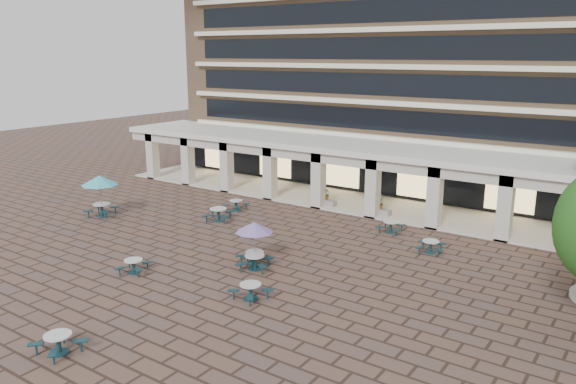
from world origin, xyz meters
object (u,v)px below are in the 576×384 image
at_px(picnic_table_1, 133,265).
at_px(planter_right, 380,208).
at_px(picnic_table_2, 58,342).
at_px(planter_left, 326,199).

bearing_deg(picnic_table_1, planter_right, 47.77).
bearing_deg(picnic_table_2, planter_left, 97.06).
xyz_separation_m(picnic_table_2, planter_left, (-2.33, 22.86, 0.14)).
xyz_separation_m(picnic_table_1, planter_right, (5.71, 16.12, 0.15)).
relative_size(picnic_table_1, planter_left, 1.25).
distance_m(picnic_table_1, picnic_table_2, 7.76).
xyz_separation_m(planter_left, planter_right, (4.20, 0.00, -0.03)).
xyz_separation_m(picnic_table_1, picnic_table_2, (3.85, -6.74, 0.04)).
distance_m(planter_left, planter_right, 4.20).
xyz_separation_m(picnic_table_2, planter_right, (1.86, 22.86, 0.12)).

